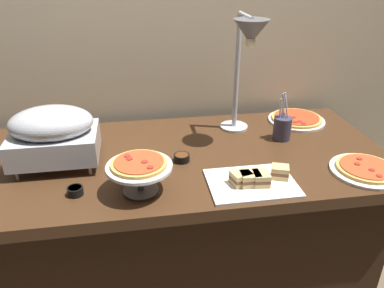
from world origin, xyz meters
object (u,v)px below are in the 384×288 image
object	(u,v)px
pizza_plate_center	(296,119)
sauce_cup_far	(182,157)
pizza_plate_raised_stand	(139,168)
heat_lamp	(248,46)
sandwich_platter	(254,180)
chafing_dish	(53,134)
pizza_plate_front	(366,169)
utensil_holder	(282,128)
sauce_cup_near	(75,191)

from	to	relation	value
pizza_plate_center	sauce_cup_far	xyz separation A→B (m)	(-0.66, -0.33, 0.00)
pizza_plate_center	pizza_plate_raised_stand	size ratio (longest dim) A/B	1.22
heat_lamp	sandwich_platter	distance (m)	0.58
chafing_dish	heat_lamp	xyz separation A→B (m)	(0.83, 0.11, 0.30)
pizza_plate_front	pizza_plate_raised_stand	world-z (taller)	pizza_plate_raised_stand
pizza_plate_center	pizza_plate_raised_stand	world-z (taller)	pizza_plate_raised_stand
heat_lamp	sandwich_platter	size ratio (longest dim) A/B	1.69
pizza_plate_raised_stand	utensil_holder	xyz separation A→B (m)	(0.68, 0.34, -0.04)
pizza_plate_front	pizza_plate_raised_stand	xyz separation A→B (m)	(-0.91, 0.01, 0.09)
chafing_dish	pizza_plate_front	bearing A→B (deg)	-11.99
heat_lamp	pizza_plate_raised_stand	world-z (taller)	heat_lamp
pizza_plate_raised_stand	sandwich_platter	distance (m)	0.44
chafing_dish	pizza_plate_raised_stand	bearing A→B (deg)	-37.45
heat_lamp	sauce_cup_far	bearing A→B (deg)	-152.32
heat_lamp	sauce_cup_near	bearing A→B (deg)	-154.39
heat_lamp	pizza_plate_front	distance (m)	0.71
sauce_cup_near	sauce_cup_far	bearing A→B (deg)	24.03
chafing_dish	heat_lamp	bearing A→B (deg)	7.52
pizza_plate_center	utensil_holder	distance (m)	0.25
sandwich_platter	sauce_cup_far	distance (m)	0.34
pizza_plate_center	sandwich_platter	bearing A→B (deg)	-126.42
pizza_plate_front	sauce_cup_far	xyz separation A→B (m)	(-0.73, 0.21, 0.00)
heat_lamp	sauce_cup_near	xyz separation A→B (m)	(-0.73, -0.35, -0.43)
heat_lamp	pizza_plate_front	world-z (taller)	heat_lamp
utensil_holder	pizza_plate_front	bearing A→B (deg)	-57.17
utensil_holder	sandwich_platter	bearing A→B (deg)	-124.48
heat_lamp	pizza_plate_raised_stand	xyz separation A→B (m)	(-0.49, -0.37, -0.34)
sauce_cup_near	sauce_cup_far	size ratio (longest dim) A/B	0.85
chafing_dish	pizza_plate_front	world-z (taller)	chafing_dish
chafing_dish	sauce_cup_near	xyz separation A→B (m)	(0.10, -0.24, -0.13)
utensil_holder	sauce_cup_near	bearing A→B (deg)	-160.46
heat_lamp	sauce_cup_near	distance (m)	0.92
pizza_plate_center	sauce_cup_near	bearing A→B (deg)	-154.45
utensil_holder	chafing_dish	bearing A→B (deg)	-175.18
heat_lamp	pizza_plate_center	distance (m)	0.58
pizza_plate_raised_stand	utensil_holder	bearing A→B (deg)	26.68
heat_lamp	pizza_plate_front	bearing A→B (deg)	-41.91
sandwich_platter	sauce_cup_far	world-z (taller)	sandwich_platter
pizza_plate_front	sauce_cup_near	bearing A→B (deg)	178.84
chafing_dish	sauce_cup_far	bearing A→B (deg)	-5.92
utensil_holder	heat_lamp	bearing A→B (deg)	172.97
heat_lamp	pizza_plate_center	xyz separation A→B (m)	(0.35, 0.17, -0.43)
sandwich_platter	sauce_cup_near	xyz separation A→B (m)	(-0.67, 0.04, -0.00)
sauce_cup_far	utensil_holder	bearing A→B (deg)	15.57
pizza_plate_front	sandwich_platter	bearing A→B (deg)	-178.11
chafing_dish	sauce_cup_far	world-z (taller)	chafing_dish
sauce_cup_far	pizza_plate_raised_stand	bearing A→B (deg)	-131.78
chafing_dish	utensil_holder	world-z (taller)	chafing_dish
heat_lamp	sauce_cup_near	size ratio (longest dim) A/B	9.79
pizza_plate_center	sandwich_platter	world-z (taller)	sandwich_platter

